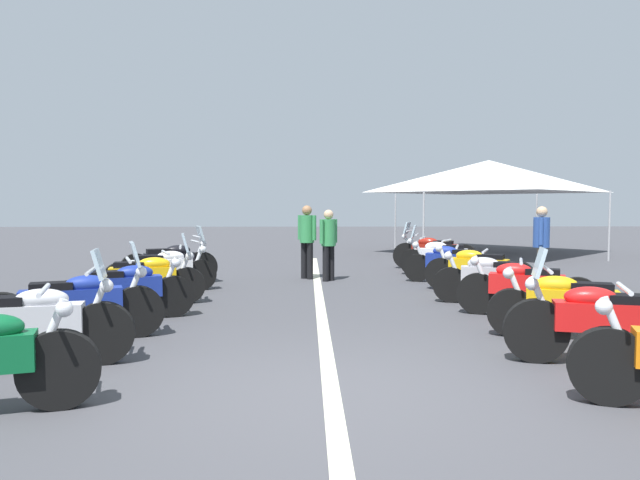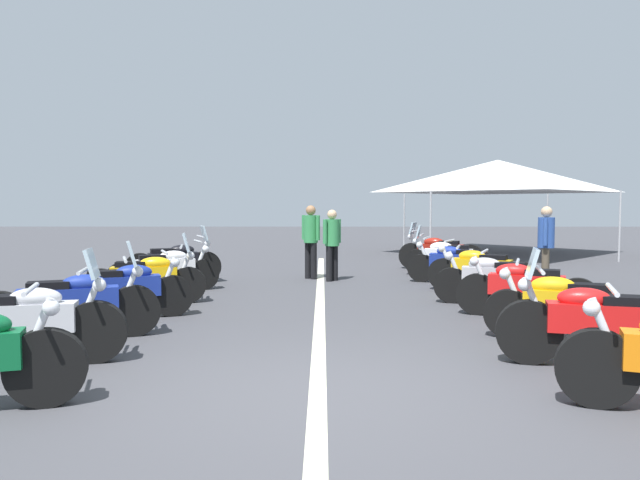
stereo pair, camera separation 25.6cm
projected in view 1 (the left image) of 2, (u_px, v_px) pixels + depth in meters
ground_plane at (332, 395)px, 5.16m from camera, size 80.00×80.00×0.00m
lane_centre_stripe at (321, 311)px, 9.24m from camera, size 18.24×0.16×0.01m
motorcycle_left_row_1 at (27, 323)px, 5.97m from camera, size 0.75×2.16×1.22m
motorcycle_left_row_2 at (75, 304)px, 7.14m from camera, size 0.98×2.10×1.22m
motorcycle_left_row_3 at (123, 290)px, 8.48m from camera, size 0.98×1.97×0.99m
motorcycle_left_row_4 at (145, 277)px, 9.81m from camera, size 0.70×2.03×1.20m
motorcycle_left_row_5 at (162, 269)px, 11.19m from camera, size 1.06×2.00×0.98m
motorcycle_left_row_6 at (171, 262)px, 12.32m from camera, size 0.98×1.92×1.23m
motorcycle_right_row_1 at (605, 321)px, 6.06m from camera, size 0.85×2.06×1.23m
motorcycle_right_row_2 at (570, 304)px, 7.24m from camera, size 0.94×1.94×0.99m
motorcycle_right_row_3 at (525, 287)px, 8.74m from camera, size 1.00×1.94×1.00m
motorcycle_right_row_4 at (493, 278)px, 9.88m from camera, size 0.88×2.00×0.98m
motorcycle_right_row_5 at (478, 268)px, 11.26m from camera, size 1.14×1.91×1.00m
motorcycle_right_row_6 at (452, 262)px, 12.56m from camera, size 0.98×2.06×0.98m
motorcycle_right_row_7 at (442, 256)px, 13.93m from camera, size 0.88×2.04×1.20m
motorcycle_right_row_8 at (434, 251)px, 15.14m from camera, size 1.10×2.06×1.23m
bystander_1 at (307, 236)px, 13.23m from camera, size 0.38×0.42×1.67m
bystander_2 at (541, 240)px, 11.87m from camera, size 0.49×0.32×1.65m
bystander_3 at (329, 240)px, 12.86m from camera, size 0.40×0.40×1.57m
event_tent at (489, 176)px, 20.00m from camera, size 6.17×6.17×3.20m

